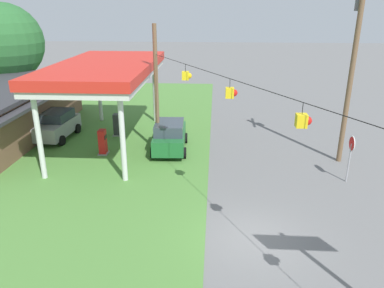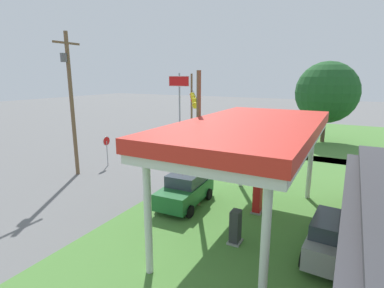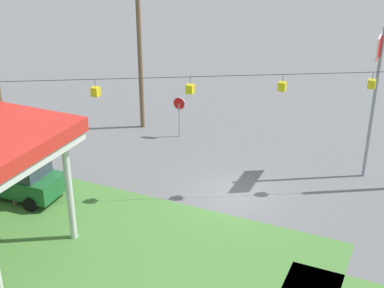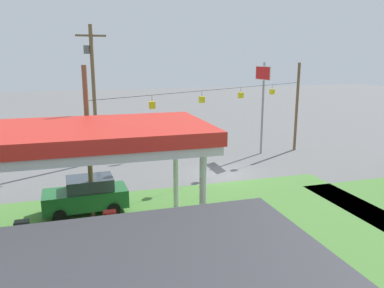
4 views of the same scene
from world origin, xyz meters
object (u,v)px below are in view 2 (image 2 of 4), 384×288
object	(u,v)px
car_at_pumps_rear	(335,238)
gas_station_canopy	(251,132)
car_at_pumps_front	(186,189)
utility_pole_main	(71,98)
stop_sign_roadside	(107,144)
stop_sign_overhead	(179,93)
tree_west_verge	(327,92)
fuel_pump_near	(257,200)
fuel_pump_far	(235,228)

from	to	relation	value
car_at_pumps_rear	gas_station_canopy	bearing A→B (deg)	79.89
car_at_pumps_front	utility_pole_main	distance (m)	11.21
gas_station_canopy	car_at_pumps_rear	size ratio (longest dim) A/B	2.85
stop_sign_roadside	stop_sign_overhead	distance (m)	11.41
car_at_pumps_front	tree_west_verge	distance (m)	23.38
stop_sign_roadside	tree_west_verge	size ratio (longest dim) A/B	0.28
stop_sign_roadside	utility_pole_main	distance (m)	4.89
stop_sign_roadside	utility_pole_main	size ratio (longest dim) A/B	0.24
fuel_pump_near	gas_station_canopy	bearing A→B (deg)	0.05
fuel_pump_far	car_at_pumps_rear	bearing A→B (deg)	100.83
fuel_pump_far	car_at_pumps_front	distance (m)	4.75
fuel_pump_near	utility_pole_main	xyz separation A→B (m)	(-0.08, -14.05, 5.05)
utility_pole_main	tree_west_verge	world-z (taller)	utility_pole_main
car_at_pumps_front	stop_sign_roadside	size ratio (longest dim) A/B	1.73
car_at_pumps_front	car_at_pumps_rear	size ratio (longest dim) A/B	1.04
gas_station_canopy	fuel_pump_far	world-z (taller)	gas_station_canopy
stop_sign_roadside	fuel_pump_far	bearing A→B (deg)	-115.03
tree_west_verge	stop_sign_overhead	bearing A→B (deg)	-61.55
gas_station_canopy	utility_pole_main	world-z (taller)	utility_pole_main
fuel_pump_far	car_at_pumps_rear	xyz separation A→B (m)	(-0.76, 3.98, 0.21)
fuel_pump_near	stop_sign_roadside	size ratio (longest dim) A/B	0.63
fuel_pump_near	car_at_pumps_rear	distance (m)	4.81
car_at_pumps_front	gas_station_canopy	bearing A→B (deg)	75.27
stop_sign_overhead	utility_pole_main	size ratio (longest dim) A/B	0.74
car_at_pumps_front	fuel_pump_near	bearing A→B (deg)	99.81
fuel_pump_near	car_at_pumps_front	xyz separation A→B (m)	(0.88, -3.98, 0.23)
utility_pole_main	tree_west_verge	xyz separation A→B (m)	(-21.32, 15.44, -0.21)
car_at_pumps_front	utility_pole_main	xyz separation A→B (m)	(-0.97, -10.07, 4.82)
tree_west_verge	utility_pole_main	bearing A→B (deg)	-35.92
stop_sign_roadside	utility_pole_main	xyz separation A→B (m)	(2.81, -0.45, 3.98)
gas_station_canopy	utility_pole_main	size ratio (longest dim) A/B	1.14
gas_station_canopy	car_at_pumps_rear	xyz separation A→B (m)	(0.97, 3.97, -3.84)
tree_west_verge	car_at_pumps_front	bearing A→B (deg)	-13.54
gas_station_canopy	stop_sign_roadside	distance (m)	14.68
car_at_pumps_front	tree_west_verge	bearing A→B (deg)	163.74
fuel_pump_far	car_at_pumps_front	xyz separation A→B (m)	(-2.58, -3.98, 0.23)
gas_station_canopy	stop_sign_overhead	size ratio (longest dim) A/B	1.54
fuel_pump_far	tree_west_verge	world-z (taller)	tree_west_verge
fuel_pump_near	stop_sign_roadside	bearing A→B (deg)	-101.99
fuel_pump_far	utility_pole_main	xyz separation A→B (m)	(-3.55, -14.05, 5.05)
car_at_pumps_front	car_at_pumps_rear	world-z (taller)	car_at_pumps_front
fuel_pump_far	tree_west_verge	bearing A→B (deg)	176.81
fuel_pump_near	stop_sign_overhead	xyz separation A→B (m)	(-13.64, -12.93, 4.83)
fuel_pump_far	car_at_pumps_front	size ratio (longest dim) A/B	0.36
fuel_pump_near	stop_sign_overhead	world-z (taller)	stop_sign_overhead
gas_station_canopy	utility_pole_main	distance (m)	14.21
fuel_pump_near	car_at_pumps_rear	xyz separation A→B (m)	(2.70, 3.98, 0.21)
fuel_pump_far	stop_sign_overhead	world-z (taller)	stop_sign_overhead
tree_west_verge	car_at_pumps_rear	bearing A→B (deg)	6.13
gas_station_canopy	stop_sign_overhead	bearing A→B (deg)	-139.94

